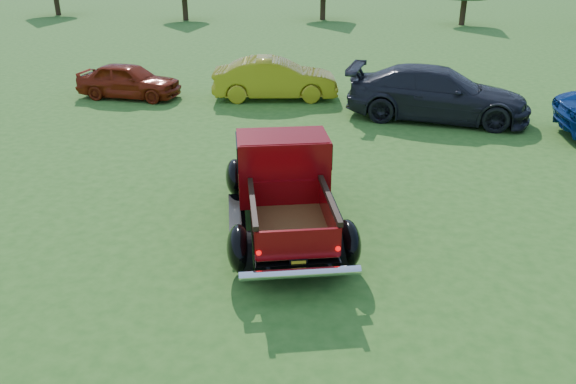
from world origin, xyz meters
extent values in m
plane|color=#2E5E1B|center=(0.00, 0.00, 0.00)|extent=(120.00, 120.00, 0.00)
cylinder|color=#332114|center=(-22.00, 30.00, 0.94)|extent=(0.36, 0.36, 1.87)
cylinder|color=#332114|center=(-12.00, 29.00, 0.83)|extent=(0.36, 0.36, 1.66)
cylinder|color=#332114|center=(-3.00, 31.00, 0.90)|extent=(0.36, 0.36, 1.80)
cylinder|color=#332114|center=(6.00, 30.00, 0.79)|extent=(0.36, 0.36, 1.58)
cylinder|color=black|center=(0.01, -0.85, 0.36)|extent=(0.42, 0.76, 0.72)
cylinder|color=black|center=(1.49, -0.40, 0.36)|extent=(0.42, 0.76, 0.72)
cylinder|color=black|center=(-0.83, 1.93, 0.36)|extent=(0.42, 0.76, 0.72)
cylinder|color=black|center=(0.64, 2.38, 0.36)|extent=(0.42, 0.76, 0.72)
cube|color=black|center=(0.32, 0.81, 0.41)|extent=(2.45, 4.44, 0.18)
cube|color=maroon|center=(-0.12, 2.24, 0.78)|extent=(1.87, 1.75, 0.56)
cube|color=silver|center=(-0.32, 2.91, 0.77)|extent=(1.40, 0.47, 0.45)
cube|color=maroon|center=(0.22, 1.11, 1.09)|extent=(1.85, 1.47, 1.18)
cube|color=black|center=(0.22, 1.11, 1.40)|extent=(1.85, 1.39, 0.45)
cube|color=maroon|center=(0.22, 1.11, 1.65)|extent=(1.75, 1.36, 0.07)
cube|color=brown|center=(0.65, -0.28, 0.56)|extent=(1.70, 2.09, 0.05)
cube|color=maroon|center=(0.06, -0.45, 0.80)|extent=(0.57, 1.75, 0.47)
cube|color=maroon|center=(1.23, -0.10, 0.80)|extent=(0.57, 1.75, 0.47)
cube|color=maroon|center=(0.38, 0.59, 0.80)|extent=(1.18, 0.40, 0.47)
cube|color=maroon|center=(0.91, -1.14, 0.80)|extent=(1.19, 0.41, 0.47)
cube|color=black|center=(0.06, -0.45, 1.08)|extent=(0.60, 1.76, 0.08)
cube|color=black|center=(1.23, -0.10, 1.08)|extent=(0.60, 1.76, 0.08)
ellipsoid|color=black|center=(-0.07, -0.87, 0.47)|extent=(0.68, 1.04, 0.80)
ellipsoid|color=black|center=(1.57, -0.37, 0.47)|extent=(0.68, 1.04, 0.80)
ellipsoid|color=black|center=(-0.92, 1.90, 0.47)|extent=(0.68, 1.04, 0.80)
ellipsoid|color=black|center=(0.73, 2.40, 0.47)|extent=(0.68, 1.04, 0.80)
cube|color=black|center=(-0.49, 0.51, 0.30)|extent=(0.83, 1.90, 0.05)
cube|color=black|center=(1.15, 1.01, 0.30)|extent=(0.83, 1.90, 0.05)
cylinder|color=silver|center=(0.97, -1.36, 0.45)|extent=(1.73, 0.65, 0.14)
cube|color=black|center=(0.92, -1.18, 0.50)|extent=(0.26, 0.09, 0.14)
cube|color=gold|center=(0.92, -1.19, 0.50)|extent=(0.21, 0.07, 0.09)
sphere|color=#CC0505|center=(0.36, -1.34, 0.71)|extent=(0.08, 0.08, 0.08)
sphere|color=#CC0505|center=(1.47, -1.00, 0.71)|extent=(0.08, 0.08, 0.08)
imported|color=maroon|center=(-6.62, 9.12, 0.58)|extent=(3.47, 1.51, 1.17)
imported|color=#AD9917|center=(-1.79, 9.90, 0.67)|extent=(4.29, 2.23, 1.34)
imported|color=black|center=(3.36, 8.50, 0.76)|extent=(5.41, 2.63, 1.52)
camera|label=1|loc=(2.09, -8.16, 4.80)|focal=35.00mm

